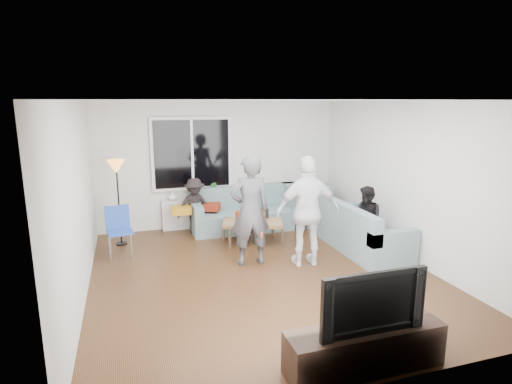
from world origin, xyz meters
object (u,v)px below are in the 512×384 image
object	(u,v)px
coffee_table	(253,232)
spectator_right	(366,220)
player_left	(250,211)
television	(368,298)
player_right	(308,212)
spectator_back	(195,206)
floor_lamp	(119,203)
sofa_back_section	(247,209)
sofa_right_section	(362,227)
tv_console	(365,348)
side_chair	(120,232)

from	to	relation	value
coffee_table	spectator_right	world-z (taller)	spectator_right
player_left	television	xyz separation A→B (m)	(0.29, -2.95, -0.14)
player_right	spectator_back	world-z (taller)	player_right
floor_lamp	television	bearing A→B (deg)	-63.23
spectator_back	sofa_back_section	bearing A→B (deg)	-7.48
sofa_back_section	coffee_table	world-z (taller)	sofa_back_section
floor_lamp	television	size ratio (longest dim) A/B	1.44
sofa_back_section	player_left	xyz separation A→B (m)	(-0.49, -1.82, 0.47)
player_left	sofa_right_section	bearing A→B (deg)	-179.48
floor_lamp	player_left	bearing A→B (deg)	-38.53
coffee_table	tv_console	distance (m)	3.94
television	sofa_right_section	bearing A→B (deg)	59.13
tv_console	side_chair	bearing A→B (deg)	120.49
sofa_right_section	sofa_back_section	bearing A→B (deg)	41.38
player_left	spectator_right	size ratio (longest dim) A/B	1.53
tv_console	sofa_right_section	bearing A→B (deg)	59.13
spectator_right	spectator_back	xyz separation A→B (m)	(-2.65, 1.95, -0.03)
sofa_back_section	player_right	xyz separation A→B (m)	(0.37, -2.13, 0.46)
sofa_right_section	spectator_right	world-z (taller)	spectator_right
player_right	spectator_back	bearing A→B (deg)	-50.49
coffee_table	player_left	size ratio (longest dim) A/B	0.62
sofa_right_section	floor_lamp	size ratio (longest dim) A/B	1.28
sofa_back_section	floor_lamp	world-z (taller)	floor_lamp
coffee_table	spectator_right	xyz separation A→B (m)	(1.72, -1.10, 0.38)
floor_lamp	player_left	world-z (taller)	player_left
player_right	spectator_right	xyz separation A→B (m)	(1.21, 0.21, -0.30)
tv_console	floor_lamp	bearing A→B (deg)	116.77
player_right	television	distance (m)	2.70
player_left	player_right	distance (m)	0.92
player_left	television	distance (m)	2.97
side_chair	player_right	distance (m)	3.16
side_chair	television	size ratio (longest dim) A/B	0.79
floor_lamp	spectator_back	world-z (taller)	floor_lamp
floor_lamp	spectator_right	xyz separation A→B (m)	(4.07, -1.69, -0.20)
spectator_back	sofa_right_section	bearing A→B (deg)	-40.38
coffee_table	player_right	bearing A→B (deg)	-68.50
coffee_table	tv_console	xyz separation A→B (m)	(-0.06, -3.94, 0.02)
coffee_table	television	world-z (taller)	television
side_chair	television	bearing A→B (deg)	-69.00
side_chair	spectator_back	distance (m)	1.69
sofa_back_section	player_left	size ratio (longest dim) A/B	1.29
sofa_back_section	sofa_right_section	distance (m)	2.39
coffee_table	spectator_right	size ratio (longest dim) A/B	0.94
spectator_back	spectator_right	bearing A→B (deg)	-42.25
floor_lamp	television	world-z (taller)	floor_lamp
coffee_table	player_left	bearing A→B (deg)	-109.33
sofa_right_section	coffee_table	distance (m)	1.99
sofa_right_section	tv_console	size ratio (longest dim) A/B	1.25
player_left	spectator_right	distance (m)	2.10
sofa_right_section	coffee_table	bearing A→B (deg)	60.67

